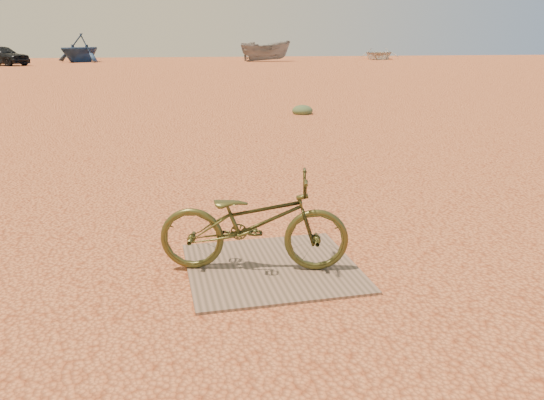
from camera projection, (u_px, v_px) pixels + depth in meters
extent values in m
plane|color=#E58853|center=(222.00, 267.00, 4.36)|extent=(120.00, 120.00, 0.00)
cube|color=#846A59|center=(272.00, 267.00, 4.32)|extent=(1.36, 1.28, 0.02)
imported|color=#42451F|center=(254.00, 222.00, 4.17)|extent=(1.57, 0.88, 0.78)
imported|color=black|center=(1.00, 55.00, 39.79)|extent=(4.65, 3.94, 1.50)
imported|color=navy|center=(80.00, 48.00, 46.29)|extent=(5.92, 6.10, 2.45)
imported|color=slate|center=(266.00, 51.00, 47.76)|extent=(4.79, 2.11, 1.81)
imported|color=beige|center=(378.00, 54.00, 53.54)|extent=(6.07, 6.64, 1.12)
ellipsoid|color=#58754E|center=(302.00, 114.00, 13.50)|extent=(0.53, 0.53, 0.29)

